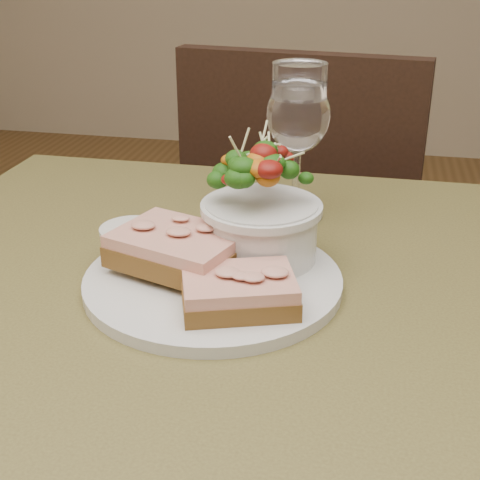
% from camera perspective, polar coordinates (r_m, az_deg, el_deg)
% --- Properties ---
extents(cafe_table, '(0.80, 0.80, 0.75)m').
position_cam_1_polar(cafe_table, '(0.70, -1.78, -12.55)').
color(cafe_table, '#4B4120').
rests_on(cafe_table, ground).
extents(chair_far, '(0.47, 0.47, 0.90)m').
position_cam_1_polar(chair_far, '(1.49, 5.91, -7.04)').
color(chair_far, black).
rests_on(chair_far, ground).
extents(dinner_plate, '(0.26, 0.26, 0.01)m').
position_cam_1_polar(dinner_plate, '(0.67, -2.31, -3.46)').
color(dinner_plate, silver).
rests_on(dinner_plate, cafe_table).
extents(sandwich_front, '(0.12, 0.11, 0.03)m').
position_cam_1_polar(sandwich_front, '(0.61, -0.10, -4.38)').
color(sandwich_front, '#4F2C15').
rests_on(sandwich_front, dinner_plate).
extents(sandwich_back, '(0.15, 0.13, 0.03)m').
position_cam_1_polar(sandwich_back, '(0.67, -5.33, -0.71)').
color(sandwich_back, '#4F2C15').
rests_on(sandwich_back, dinner_plate).
extents(ramekin, '(0.06, 0.06, 0.04)m').
position_cam_1_polar(ramekin, '(0.70, -9.17, -0.11)').
color(ramekin, beige).
rests_on(ramekin, dinner_plate).
extents(salad_bowl, '(0.12, 0.12, 0.13)m').
position_cam_1_polar(salad_bowl, '(0.68, 1.84, 3.02)').
color(salad_bowl, silver).
rests_on(salad_bowl, dinner_plate).
extents(garnish, '(0.05, 0.04, 0.02)m').
position_cam_1_polar(garnish, '(0.74, -4.89, 0.48)').
color(garnish, '#113309').
rests_on(garnish, dinner_plate).
extents(wine_glass, '(0.08, 0.08, 0.18)m').
position_cam_1_polar(wine_glass, '(0.80, 4.98, 10.22)').
color(wine_glass, white).
rests_on(wine_glass, cafe_table).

